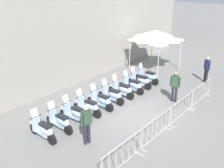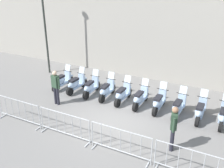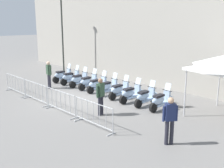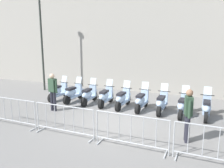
# 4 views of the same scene
# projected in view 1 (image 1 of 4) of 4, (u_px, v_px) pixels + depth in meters

# --- Properties ---
(ground_plane) EXTENTS (120.00, 120.00, 0.00)m
(ground_plane) POSITION_uv_depth(u_px,v_px,m) (135.00, 116.00, 13.43)
(ground_plane) COLOR slate
(motorcycle_0) EXTENTS (0.56, 1.73, 1.24)m
(motorcycle_0) POSITION_uv_depth(u_px,v_px,m) (43.00, 130.00, 11.31)
(motorcycle_0) COLOR black
(motorcycle_0) RESTS_ON ground
(motorcycle_1) EXTENTS (0.56, 1.73, 1.24)m
(motorcycle_1) POSITION_uv_depth(u_px,v_px,m) (60.00, 121.00, 11.99)
(motorcycle_1) COLOR black
(motorcycle_1) RESTS_ON ground
(motorcycle_2) EXTENTS (0.68, 1.71, 1.24)m
(motorcycle_2) POSITION_uv_depth(u_px,v_px,m) (75.00, 113.00, 12.67)
(motorcycle_2) COLOR black
(motorcycle_2) RESTS_ON ground
(motorcycle_3) EXTENTS (0.65, 1.72, 1.24)m
(motorcycle_3) POSITION_uv_depth(u_px,v_px,m) (88.00, 106.00, 13.35)
(motorcycle_3) COLOR black
(motorcycle_3) RESTS_ON ground
(motorcycle_4) EXTENTS (0.59, 1.72, 1.24)m
(motorcycle_4) POSITION_uv_depth(u_px,v_px,m) (101.00, 101.00, 13.99)
(motorcycle_4) COLOR black
(motorcycle_4) RESTS_ON ground
(motorcycle_5) EXTENTS (0.59, 1.72, 1.24)m
(motorcycle_5) POSITION_uv_depth(u_px,v_px,m) (112.00, 95.00, 14.67)
(motorcycle_5) COLOR black
(motorcycle_5) RESTS_ON ground
(motorcycle_6) EXTENTS (0.61, 1.72, 1.24)m
(motorcycle_6) POSITION_uv_depth(u_px,v_px,m) (122.00, 90.00, 15.34)
(motorcycle_6) COLOR black
(motorcycle_6) RESTS_ON ground
(motorcycle_7) EXTENTS (0.56, 1.73, 1.24)m
(motorcycle_7) POSITION_uv_depth(u_px,v_px,m) (133.00, 85.00, 15.96)
(motorcycle_7) COLOR black
(motorcycle_7) RESTS_ON ground
(motorcycle_8) EXTENTS (0.61, 1.72, 1.24)m
(motorcycle_8) POSITION_uv_depth(u_px,v_px,m) (140.00, 81.00, 16.68)
(motorcycle_8) COLOR black
(motorcycle_8) RESTS_ON ground
(motorcycle_9) EXTENTS (0.59, 1.72, 1.24)m
(motorcycle_9) POSITION_uv_depth(u_px,v_px,m) (148.00, 77.00, 17.37)
(motorcycle_9) COLOR black
(motorcycle_9) RESTS_ON ground
(barrier_segment_0) EXTENTS (2.28, 0.72, 1.07)m
(barrier_segment_0) POSITION_uv_depth(u_px,v_px,m) (123.00, 155.00, 9.56)
(barrier_segment_0) COLOR #B2B5B7
(barrier_segment_0) RESTS_ON ground
(barrier_segment_1) EXTENTS (2.28, 0.72, 1.07)m
(barrier_segment_1) POSITION_uv_depth(u_px,v_px,m) (157.00, 128.00, 11.28)
(barrier_segment_1) COLOR #B2B5B7
(barrier_segment_1) RESTS_ON ground
(barrier_segment_2) EXTENTS (2.28, 0.72, 1.07)m
(barrier_segment_2) POSITION_uv_depth(u_px,v_px,m) (182.00, 108.00, 13.01)
(barrier_segment_2) COLOR #B2B5B7
(barrier_segment_2) RESTS_ON ground
(barrier_segment_3) EXTENTS (2.28, 0.72, 1.07)m
(barrier_segment_3) POSITION_uv_depth(u_px,v_px,m) (201.00, 93.00, 14.74)
(barrier_segment_3) COLOR #B2B5B7
(barrier_segment_3) RESTS_ON ground
(officer_near_row_end) EXTENTS (0.33, 0.52, 1.73)m
(officer_near_row_end) POSITION_uv_depth(u_px,v_px,m) (175.00, 85.00, 14.61)
(officer_near_row_end) COLOR #23232D
(officer_near_row_end) RESTS_ON ground
(officer_mid_plaza) EXTENTS (0.36, 0.50, 1.73)m
(officer_mid_plaza) POSITION_uv_depth(u_px,v_px,m) (207.00, 68.00, 17.30)
(officer_mid_plaza) COLOR #23232D
(officer_mid_plaza) RESTS_ON ground
(officer_by_barriers) EXTENTS (0.55, 0.24, 1.73)m
(officer_by_barriers) POSITION_uv_depth(u_px,v_px,m) (86.00, 122.00, 10.84)
(officer_by_barriers) COLOR #23232D
(officer_by_barriers) RESTS_ON ground
(canopy_tent) EXTENTS (2.87, 2.87, 2.91)m
(canopy_tent) POSITION_uv_depth(u_px,v_px,m) (156.00, 36.00, 19.27)
(canopy_tent) COLOR silver
(canopy_tent) RESTS_ON ground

